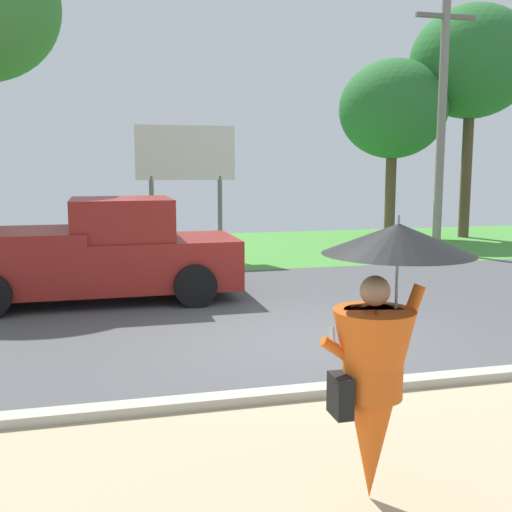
% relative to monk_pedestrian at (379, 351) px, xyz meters
% --- Properties ---
extents(ground_plane, '(40.00, 22.00, 0.20)m').
position_rel_monk_pedestrian_xyz_m(ground_plane, '(0.77, 7.02, -1.19)').
color(ground_plane, '#4C4C4F').
extents(monk_pedestrian, '(1.12, 1.10, 2.13)m').
position_rel_monk_pedestrian_xyz_m(monk_pedestrian, '(0.00, 0.00, 0.00)').
color(monk_pedestrian, '#E55B19').
rests_on(monk_pedestrian, ground_plane).
extents(pickup_truck, '(5.20, 2.28, 1.88)m').
position_rel_monk_pedestrian_xyz_m(pickup_truck, '(-2.02, 7.61, -0.27)').
color(pickup_truck, maroon).
rests_on(pickup_truck, ground_plane).
extents(utility_pole, '(1.80, 0.24, 7.13)m').
position_rel_monk_pedestrian_xyz_m(utility_pole, '(7.47, 11.83, 2.60)').
color(utility_pole, gray).
rests_on(utility_pole, ground_plane).
extents(roadside_billboard, '(2.60, 0.12, 3.50)m').
position_rel_monk_pedestrian_xyz_m(roadside_billboard, '(0.27, 12.15, 1.41)').
color(roadside_billboard, slate).
rests_on(roadside_billboard, ground_plane).
extents(tree_center_back, '(4.11, 4.11, 7.78)m').
position_rel_monk_pedestrian_xyz_m(tree_center_back, '(10.35, 14.94, 4.74)').
color(tree_center_back, brown).
rests_on(tree_center_back, ground_plane).
extents(tree_right_mid, '(3.61, 3.61, 5.99)m').
position_rel_monk_pedestrian_xyz_m(tree_right_mid, '(7.71, 15.32, 3.18)').
color(tree_right_mid, brown).
rests_on(tree_right_mid, ground_plane).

